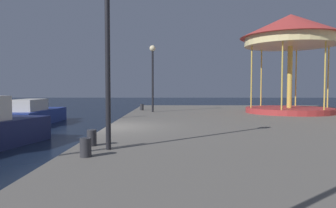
# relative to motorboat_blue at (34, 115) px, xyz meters

# --- Properties ---
(ground_plane) EXTENTS (120.00, 120.00, 0.00)m
(ground_plane) POSITION_rel_motorboat_blue_xyz_m (6.01, -7.66, -0.60)
(ground_plane) COLOR black
(quay_dock) EXTENTS (14.43, 29.00, 0.80)m
(quay_dock) POSITION_rel_motorboat_blue_xyz_m (13.23, -7.66, -0.20)
(quay_dock) COLOR slate
(quay_dock) RESTS_ON ground
(motorboat_blue) EXTENTS (1.97, 5.82, 1.57)m
(motorboat_blue) POSITION_rel_motorboat_blue_xyz_m (0.00, 0.00, 0.00)
(motorboat_blue) COLOR navy
(motorboat_blue) RESTS_ON ground
(carousel) EXTENTS (5.70, 5.70, 5.64)m
(carousel) POSITION_rel_motorboat_blue_xyz_m (15.28, -1.02, 4.43)
(carousel) COLOR #B23333
(carousel) RESTS_ON quay_dock
(lamp_post_mid_promenade) EXTENTS (0.36, 0.36, 4.35)m
(lamp_post_mid_promenade) POSITION_rel_motorboat_blue_xyz_m (6.96, -12.01, 3.17)
(lamp_post_mid_promenade) COLOR black
(lamp_post_mid_promenade) RESTS_ON quay_dock
(lamp_post_far_end) EXTENTS (0.36, 0.36, 3.98)m
(lamp_post_far_end) POSITION_rel_motorboat_blue_xyz_m (7.34, -0.41, 2.95)
(lamp_post_far_end) COLOR black
(lamp_post_far_end) RESTS_ON quay_dock
(bollard_center) EXTENTS (0.24, 0.24, 0.40)m
(bollard_center) POSITION_rel_motorboat_blue_xyz_m (6.55, 1.03, 0.40)
(bollard_center) COLOR #2D2D33
(bollard_center) RESTS_ON quay_dock
(bollard_north) EXTENTS (0.24, 0.24, 0.40)m
(bollard_north) POSITION_rel_motorboat_blue_xyz_m (6.45, -11.53, 0.40)
(bollard_north) COLOR #2D2D33
(bollard_north) RESTS_ON quay_dock
(bollard_south) EXTENTS (0.24, 0.24, 0.40)m
(bollard_south) POSITION_rel_motorboat_blue_xyz_m (6.64, -12.81, 0.40)
(bollard_south) COLOR #2D2D33
(bollard_south) RESTS_ON quay_dock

